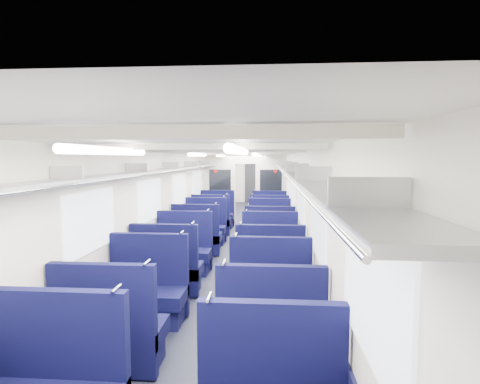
# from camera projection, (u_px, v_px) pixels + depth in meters

# --- Properties ---
(floor) EXTENTS (2.80, 18.00, 0.01)m
(floor) POSITION_uv_depth(u_px,v_px,m) (238.00, 242.00, 9.81)
(floor) COLOR black
(floor) RESTS_ON ground
(ceiling) EXTENTS (2.80, 18.00, 0.01)m
(ceiling) POSITION_uv_depth(u_px,v_px,m) (238.00, 152.00, 9.60)
(ceiling) COLOR white
(ceiling) RESTS_ON wall_left
(wall_left) EXTENTS (0.02, 18.00, 2.35)m
(wall_left) POSITION_uv_depth(u_px,v_px,m) (184.00, 197.00, 9.81)
(wall_left) COLOR silver
(wall_left) RESTS_ON floor
(dado_left) EXTENTS (0.03, 17.90, 0.70)m
(dado_left) POSITION_uv_depth(u_px,v_px,m) (185.00, 228.00, 9.89)
(dado_left) COLOR black
(dado_left) RESTS_ON floor
(wall_right) EXTENTS (0.02, 18.00, 2.35)m
(wall_right) POSITION_uv_depth(u_px,v_px,m) (292.00, 198.00, 9.60)
(wall_right) COLOR silver
(wall_right) RESTS_ON floor
(dado_right) EXTENTS (0.03, 17.90, 0.70)m
(dado_right) POSITION_uv_depth(u_px,v_px,m) (291.00, 230.00, 9.68)
(dado_right) COLOR black
(dado_right) RESTS_ON floor
(wall_far) EXTENTS (2.80, 0.02, 2.35)m
(wall_far) POSITION_uv_depth(u_px,v_px,m) (253.00, 179.00, 18.64)
(wall_far) COLOR silver
(wall_far) RESTS_ON floor
(luggage_rack_left) EXTENTS (0.36, 17.40, 0.18)m
(luggage_rack_left) POSITION_uv_depth(u_px,v_px,m) (191.00, 167.00, 9.73)
(luggage_rack_left) COLOR #B2B5BA
(luggage_rack_left) RESTS_ON wall_left
(luggage_rack_right) EXTENTS (0.36, 17.40, 0.18)m
(luggage_rack_right) POSITION_uv_depth(u_px,v_px,m) (285.00, 167.00, 9.54)
(luggage_rack_right) COLOR #B2B5BA
(luggage_rack_right) RESTS_ON wall_right
(windows) EXTENTS (2.78, 15.60, 0.75)m
(windows) POSITION_uv_depth(u_px,v_px,m) (236.00, 190.00, 9.23)
(windows) COLOR white
(windows) RESTS_ON wall_left
(ceiling_fittings) EXTENTS (2.70, 16.06, 0.11)m
(ceiling_fittings) POSITION_uv_depth(u_px,v_px,m) (237.00, 154.00, 9.35)
(ceiling_fittings) COLOR silver
(ceiling_fittings) RESTS_ON ceiling
(end_door) EXTENTS (0.75, 0.06, 2.00)m
(end_door) POSITION_uv_depth(u_px,v_px,m) (252.00, 182.00, 18.60)
(end_door) COLOR black
(end_door) RESTS_ON floor
(bulkhead) EXTENTS (2.80, 0.10, 2.35)m
(bulkhead) POSITION_uv_depth(u_px,v_px,m) (245.00, 186.00, 12.96)
(bulkhead) COLOR silver
(bulkhead) RESTS_ON floor
(seat_4) EXTENTS (1.08, 0.60, 1.20)m
(seat_4) POSITION_uv_depth(u_px,v_px,m) (110.00, 335.00, 3.89)
(seat_4) COLOR #0B0D37
(seat_4) RESTS_ON floor
(seat_5) EXTENTS (1.08, 0.60, 1.20)m
(seat_5) POSITION_uv_depth(u_px,v_px,m) (271.00, 338.00, 3.83)
(seat_5) COLOR #0B0D37
(seat_5) RESTS_ON floor
(seat_6) EXTENTS (1.08, 0.60, 1.20)m
(seat_6) POSITION_uv_depth(u_px,v_px,m) (147.00, 294.00, 5.05)
(seat_6) COLOR #0B0D37
(seat_6) RESTS_ON floor
(seat_7) EXTENTS (1.08, 0.60, 1.20)m
(seat_7) POSITION_uv_depth(u_px,v_px,m) (270.00, 301.00, 4.83)
(seat_7) COLOR #0B0D37
(seat_7) RESTS_ON floor
(seat_8) EXTENTS (1.08, 0.60, 1.20)m
(seat_8) POSITION_uv_depth(u_px,v_px,m) (167.00, 271.00, 6.07)
(seat_8) COLOR #0B0D37
(seat_8) RESTS_ON floor
(seat_9) EXTENTS (1.08, 0.60, 1.20)m
(seat_9) POSITION_uv_depth(u_px,v_px,m) (270.00, 273.00, 6.01)
(seat_9) COLOR #0B0D37
(seat_9) RESTS_ON floor
(seat_10) EXTENTS (1.08, 0.60, 1.20)m
(seat_10) POSITION_uv_depth(u_px,v_px,m) (183.00, 253.00, 7.23)
(seat_10) COLOR #0B0D37
(seat_10) RESTS_ON floor
(seat_11) EXTENTS (1.08, 0.60, 1.20)m
(seat_11) POSITION_uv_depth(u_px,v_px,m) (270.00, 254.00, 7.17)
(seat_11) COLOR #0B0D37
(seat_11) RESTS_ON floor
(seat_12) EXTENTS (1.08, 0.60, 1.20)m
(seat_12) POSITION_uv_depth(u_px,v_px,m) (197.00, 238.00, 8.58)
(seat_12) COLOR #0B0D37
(seat_12) RESTS_ON floor
(seat_13) EXTENTS (1.08, 0.60, 1.20)m
(seat_13) POSITION_uv_depth(u_px,v_px,m) (270.00, 242.00, 8.23)
(seat_13) COLOR #0B0D37
(seat_13) RESTS_ON floor
(seat_14) EXTENTS (1.08, 0.60, 1.20)m
(seat_14) POSITION_uv_depth(u_px,v_px,m) (205.00, 229.00, 9.71)
(seat_14) COLOR #0B0D37
(seat_14) RESTS_ON floor
(seat_15) EXTENTS (1.08, 0.60, 1.20)m
(seat_15) POSITION_uv_depth(u_px,v_px,m) (269.00, 230.00, 9.51)
(seat_15) COLOR #0B0D37
(seat_15) RESTS_ON floor
(seat_16) EXTENTS (1.08, 0.60, 1.20)m
(seat_16) POSITION_uv_depth(u_px,v_px,m) (211.00, 222.00, 10.76)
(seat_16) COLOR #0B0D37
(seat_16) RESTS_ON floor
(seat_17) EXTENTS (1.08, 0.60, 1.20)m
(seat_17) POSITION_uv_depth(u_px,v_px,m) (269.00, 223.00, 10.63)
(seat_17) COLOR #0B0D37
(seat_17) RESTS_ON floor
(seat_18) EXTENTS (1.08, 0.60, 1.20)m
(seat_18) POSITION_uv_depth(u_px,v_px,m) (217.00, 216.00, 11.89)
(seat_18) COLOR #0B0D37
(seat_18) RESTS_ON floor
(seat_19) EXTENTS (1.08, 0.60, 1.20)m
(seat_19) POSITION_uv_depth(u_px,v_px,m) (269.00, 217.00, 11.71)
(seat_19) COLOR #0B0D37
(seat_19) RESTS_ON floor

